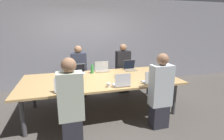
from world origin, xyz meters
TOP-DOWN VIEW (x-y plane):
  - ground_plane at (0.00, 0.00)m, footprint 24.00×24.00m
  - curtain_wall at (0.00, 2.00)m, footprint 12.00×0.06m
  - conference_table at (0.00, 0.00)m, footprint 3.39×1.57m
  - laptop_far_center at (0.17, 0.63)m, footprint 0.37×0.24m
  - cup_far_center at (-0.09, 0.58)m, footprint 0.07×0.07m
  - bottle_far_center at (-0.10, 0.49)m, footprint 0.07×0.07m
  - laptop_far_right at (0.92, 0.55)m, footprint 0.31×0.27m
  - person_far_right at (0.89, 1.02)m, footprint 0.40×0.24m
  - laptop_near_right at (0.95, -0.60)m, footprint 0.37×0.25m
  - person_near_right at (0.94, -0.96)m, footprint 0.40×0.24m
  - cup_near_right at (1.22, -0.58)m, footprint 0.08×0.08m
  - laptop_far_midleft at (-0.44, 0.58)m, footprint 0.35×0.24m
  - person_far_midleft at (-0.38, 0.98)m, footprint 0.40×0.24m
  - bottle_far_midleft at (-0.74, 0.48)m, footprint 0.06×0.06m
  - laptop_near_midright at (0.29, -0.63)m, footprint 0.31×0.26m
  - cup_near_midright at (0.03, -0.61)m, footprint 0.08×0.08m
  - laptop_near_left at (-0.78, -0.61)m, footprint 0.36×0.27m
  - person_near_left at (-0.70, -1.03)m, footprint 0.40×0.24m
  - bottle_near_left at (-0.51, -0.50)m, footprint 0.07×0.07m
  - stapler at (0.35, -0.09)m, footprint 0.05×0.15m

SIDE VIEW (x-z plane):
  - ground_plane at x=0.00m, z-range 0.00..0.00m
  - person_far_midleft at x=-0.38m, z-range -0.02..1.40m
  - person_far_right at x=0.89m, z-range -0.02..1.41m
  - person_near_right at x=0.94m, z-range -0.02..1.42m
  - person_near_left at x=-0.70m, z-range -0.01..1.44m
  - conference_table at x=0.00m, z-range 0.34..1.11m
  - stapler at x=0.35m, z-range 0.78..0.83m
  - cup_near_right at x=1.22m, z-range 0.78..0.86m
  - cup_near_midright at x=0.03m, z-range 0.78..0.86m
  - cup_far_center at x=-0.09m, z-range 0.78..0.86m
  - laptop_far_midleft at x=-0.44m, z-range 0.73..0.96m
  - laptop_far_center at x=0.17m, z-range 0.72..0.97m
  - laptop_near_right at x=0.95m, z-range 0.72..0.98m
  - laptop_near_midright at x=0.29m, z-range 0.72..0.98m
  - laptop_far_right at x=0.92m, z-range 0.72..0.99m
  - laptop_near_left at x=-0.78m, z-range 0.72..0.99m
  - bottle_far_center at x=-0.10m, z-range 0.76..1.00m
  - bottle_far_midleft at x=-0.74m, z-range 0.76..1.00m
  - bottle_near_left at x=-0.51m, z-range 0.76..1.01m
  - curtain_wall at x=0.00m, z-range 0.00..2.80m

